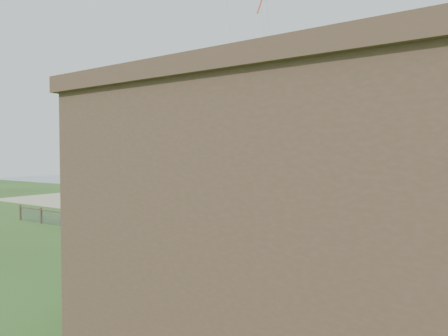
{
  "coord_description": "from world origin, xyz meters",
  "views": [
    {
      "loc": [
        14.46,
        -11.99,
        5.48
      ],
      "look_at": [
        1.07,
        8.0,
        4.64
      ],
      "focal_mm": 32.0,
      "sensor_mm": 36.0,
      "label": 1
    }
  ],
  "objects_px": {
    "chainlink_fence": "(190,239)",
    "motel": "(419,233)",
    "picnic_table": "(259,258)",
    "octopus_kite": "(284,94)"
  },
  "relations": [
    {
      "from": "chainlink_fence",
      "to": "motel",
      "type": "height_order",
      "value": "motel"
    },
    {
      "from": "picnic_table",
      "to": "octopus_kite",
      "type": "height_order",
      "value": "octopus_kite"
    },
    {
      "from": "chainlink_fence",
      "to": "octopus_kite",
      "type": "bearing_deg",
      "value": 80.84
    },
    {
      "from": "chainlink_fence",
      "to": "picnic_table",
      "type": "relative_size",
      "value": 18.16
    },
    {
      "from": "motel",
      "to": "octopus_kite",
      "type": "relative_size",
      "value": 2.02
    },
    {
      "from": "chainlink_fence",
      "to": "motel",
      "type": "bearing_deg",
      "value": -28.3
    },
    {
      "from": "picnic_table",
      "to": "octopus_kite",
      "type": "distance_m",
      "value": 14.56
    },
    {
      "from": "motel",
      "to": "octopus_kite",
      "type": "bearing_deg",
      "value": 125.04
    },
    {
      "from": "motel",
      "to": "picnic_table",
      "type": "bearing_deg",
      "value": 142.71
    },
    {
      "from": "motel",
      "to": "picnic_table",
      "type": "distance_m",
      "value": 10.37
    }
  ]
}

